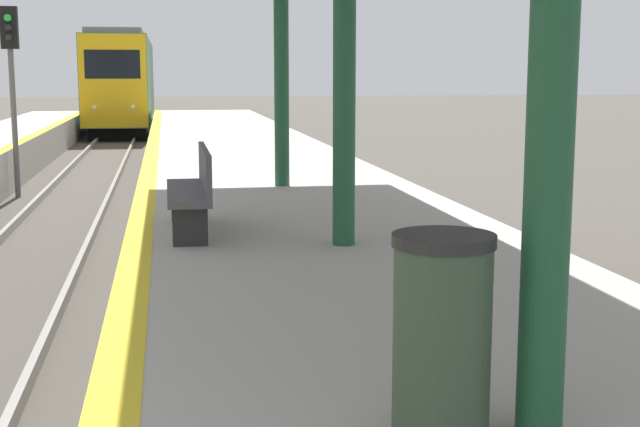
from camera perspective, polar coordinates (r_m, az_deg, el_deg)
train at (r=44.97m, az=-12.45°, el=8.25°), size 2.63×18.88×4.46m
signal_far at (r=20.59m, az=-19.17°, el=9.01°), size 0.36×0.31×4.12m
trash_bin at (r=4.34m, az=7.81°, el=-7.63°), size 0.50×0.50×0.98m
bench at (r=9.75m, az=-8.07°, el=1.67°), size 0.44×1.92×0.92m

